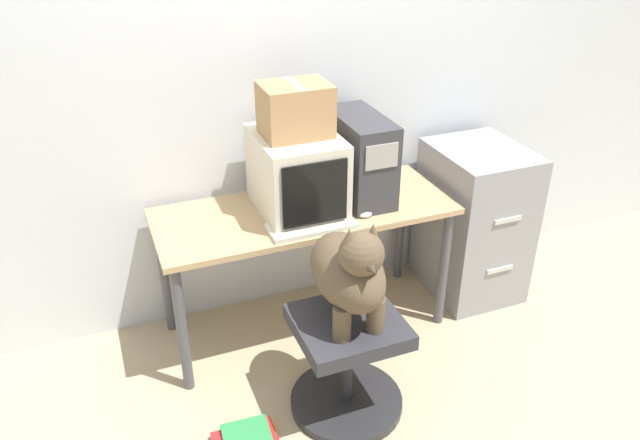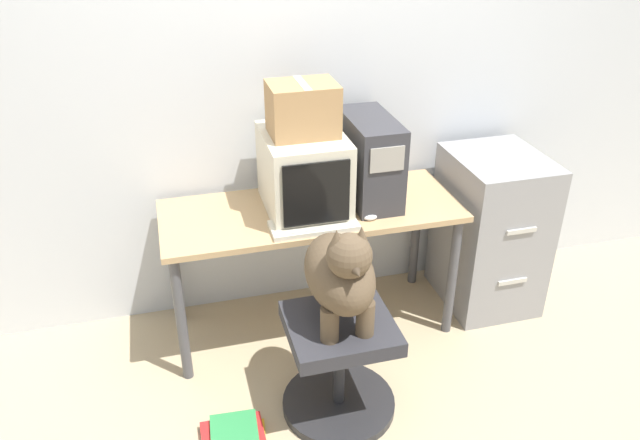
% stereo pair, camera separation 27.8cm
% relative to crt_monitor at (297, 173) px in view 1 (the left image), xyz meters
% --- Properties ---
extents(ground_plane, '(12.00, 12.00, 0.00)m').
position_rel_crt_monitor_xyz_m(ground_plane, '(0.03, -0.30, -0.91)').
color(ground_plane, tan).
extents(wall_back, '(8.00, 0.05, 2.60)m').
position_rel_crt_monitor_xyz_m(wall_back, '(0.03, 0.34, 0.39)').
color(wall_back, silver).
rests_on(wall_back, ground_plane).
extents(desk, '(1.47, 0.58, 0.72)m').
position_rel_crt_monitor_xyz_m(desk, '(0.03, -0.01, -0.28)').
color(desk, tan).
rests_on(desk, ground_plane).
extents(crt_monitor, '(0.38, 0.49, 0.39)m').
position_rel_crt_monitor_xyz_m(crt_monitor, '(0.00, 0.00, 0.00)').
color(crt_monitor, beige).
rests_on(crt_monitor, desk).
extents(pc_tower, '(0.22, 0.47, 0.43)m').
position_rel_crt_monitor_xyz_m(pc_tower, '(0.34, 0.02, 0.02)').
color(pc_tower, '#333338').
rests_on(pc_tower, desk).
extents(keyboard, '(0.41, 0.17, 0.03)m').
position_rel_crt_monitor_xyz_m(keyboard, '(-0.00, -0.21, -0.18)').
color(keyboard, beige).
rests_on(keyboard, desk).
extents(computer_mouse, '(0.07, 0.05, 0.03)m').
position_rel_crt_monitor_xyz_m(computer_mouse, '(0.27, -0.20, -0.18)').
color(computer_mouse, silver).
rests_on(computer_mouse, desk).
extents(office_chair, '(0.52, 0.52, 0.49)m').
position_rel_crt_monitor_xyz_m(office_chair, '(-0.00, -0.64, -0.65)').
color(office_chair, '#262628').
rests_on(office_chair, ground_plane).
extents(dog, '(0.27, 0.49, 0.51)m').
position_rel_crt_monitor_xyz_m(dog, '(-0.00, -0.64, -0.17)').
color(dog, brown).
rests_on(dog, office_chair).
extents(filing_cabinet, '(0.47, 0.56, 0.88)m').
position_rel_crt_monitor_xyz_m(filing_cabinet, '(1.05, -0.02, -0.47)').
color(filing_cabinet, gray).
rests_on(filing_cabinet, ground_plane).
extents(cardboard_box, '(0.31, 0.24, 0.24)m').
position_rel_crt_monitor_xyz_m(cardboard_box, '(-0.00, 0.00, 0.31)').
color(cardboard_box, '#A87F51').
rests_on(cardboard_box, crt_monitor).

